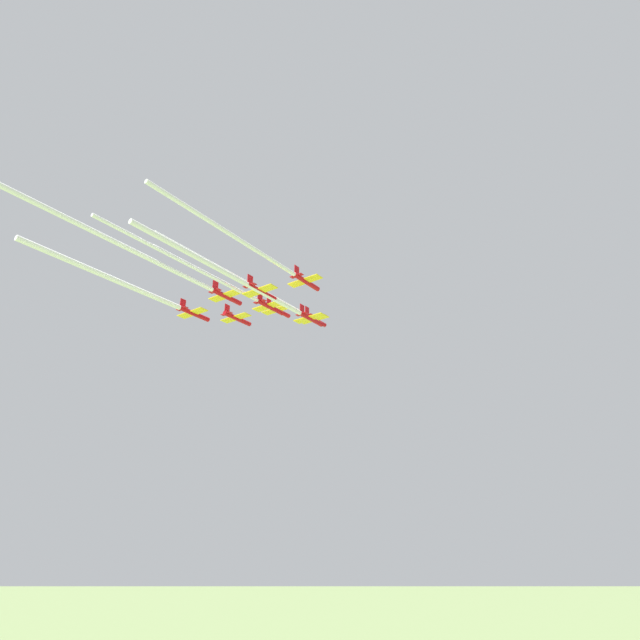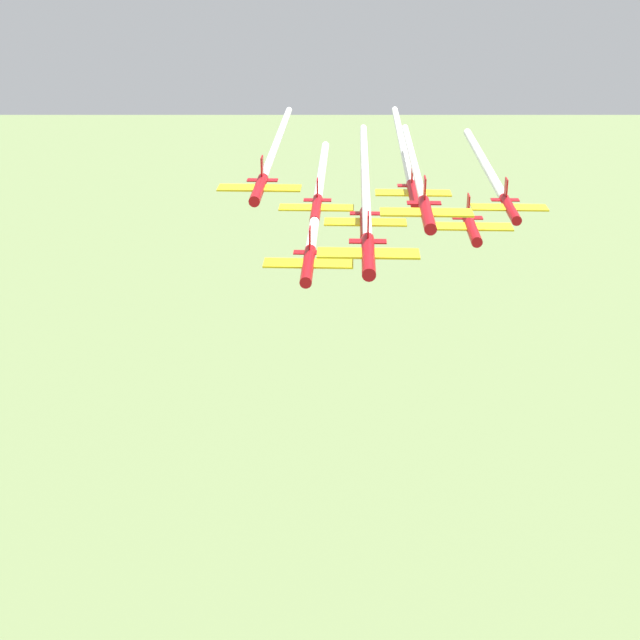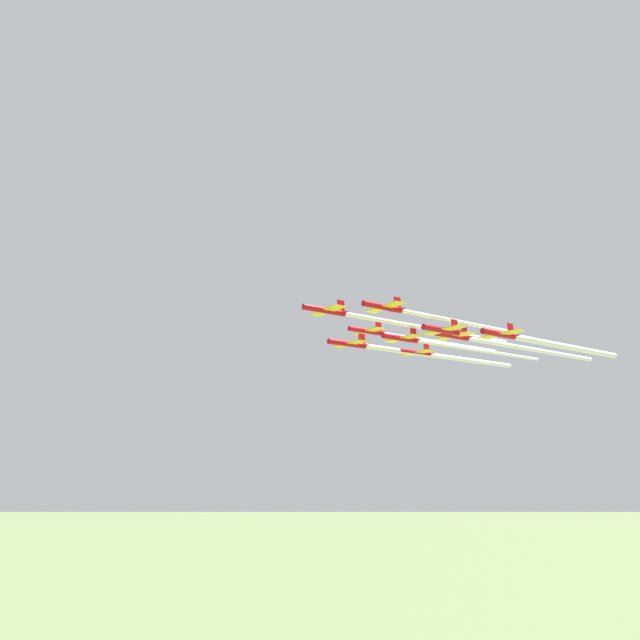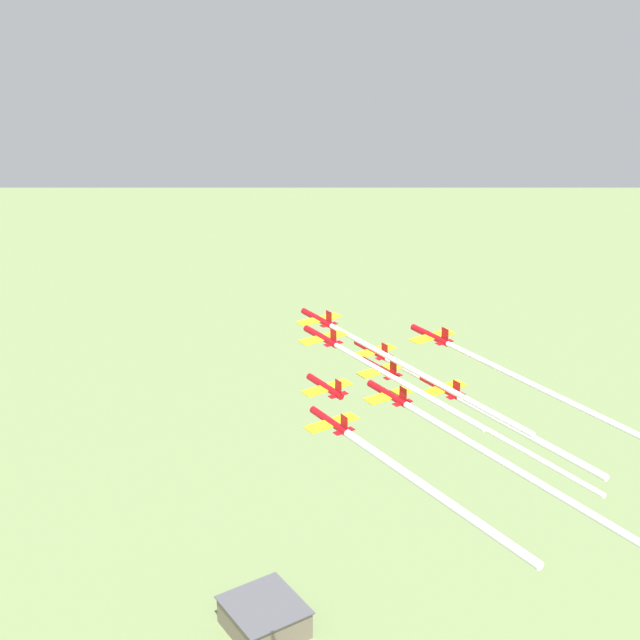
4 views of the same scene
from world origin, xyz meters
TOP-DOWN VIEW (x-y plane):
  - jet_0 at (-8.48, 22.16)m, footprint 10.21×9.55m
  - jet_1 at (1.95, 16.20)m, footprint 10.21×9.55m
  - jet_2 at (1.80, 28.38)m, footprint 10.21×9.55m
  - jet_3 at (12.38, 10.24)m, footprint 10.21×9.55m
  - jet_4 at (12.23, 22.42)m, footprint 10.21×9.55m
  - jet_5 at (12.08, 34.60)m, footprint 10.21×9.55m
  - jet_6 at (22.81, 4.27)m, footprint 10.21×9.55m
  - jet_7 at (22.66, 16.45)m, footprint 10.21×9.55m
  - jet_8 at (22.51, 28.64)m, footprint 10.21×9.55m
  - smoke_trail_0 at (23.16, 22.55)m, footprint 53.91×1.62m
  - smoke_trail_1 at (26.32, 16.50)m, footprint 39.37×1.38m
  - smoke_trail_2 at (33.02, 28.77)m, footprint 53.08×1.83m
  - smoke_trail_4 at (40.46, 22.77)m, footprint 47.09×1.40m
  - smoke_trail_5 at (39.05, 34.93)m, footprint 44.56×1.52m
  - smoke_trail_6 at (48.46, 4.59)m, footprint 41.93×1.81m
  - smoke_trail_7 at (54.08, 16.84)m, footprint 53.46×1.75m

SIDE VIEW (x-z plane):
  - smoke_trail_2 at x=33.02m, z-range 154.26..155.44m
  - jet_2 at x=1.80m, z-range 153.19..156.61m
  - jet_8 at x=22.51m, z-range 153.25..156.67m
  - smoke_trail_6 at x=48.46m, z-range 154.54..155.84m
  - jet_6 at x=22.81m, z-range 153.53..156.95m
  - jet_3 at x=12.38m, z-range 154.20..157.62m
  - smoke_trail_4 at x=40.46m, z-range 155.85..156.67m
  - jet_4 at x=12.23m, z-range 154.59..158.02m
  - smoke_trail_7 at x=54.08m, z-range 156.41..157.50m
  - jet_7 at x=22.66m, z-range 155.29..158.72m
  - smoke_trail_0 at x=23.16m, z-range 159.17..160.13m
  - jet_0 at x=-8.48m, z-range 157.98..161.41m
  - smoke_trail_5 at x=39.05m, z-range 159.71..160.68m
  - jet_5 at x=12.08m, z-range 158.53..161.96m
  - smoke_trail_1 at x=26.32m, z-range 160.12..161.02m
  - jet_1 at x=1.95m, z-range 158.91..162.33m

